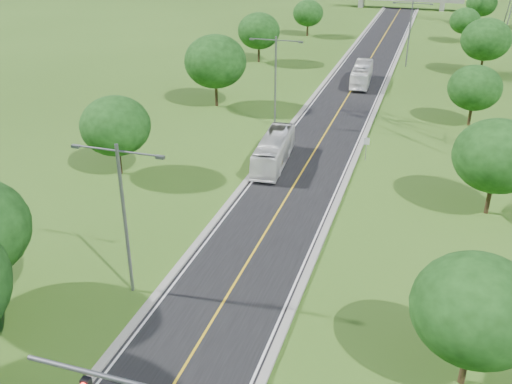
# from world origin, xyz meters

# --- Properties ---
(ground) EXTENTS (260.00, 260.00, 0.00)m
(ground) POSITION_xyz_m (0.00, 60.00, 0.00)
(ground) COLOR #325417
(ground) RESTS_ON ground
(road) EXTENTS (8.00, 150.00, 0.06)m
(road) POSITION_xyz_m (0.00, 66.00, 0.03)
(road) COLOR black
(road) RESTS_ON ground
(curb_left) EXTENTS (0.50, 150.00, 0.22)m
(curb_left) POSITION_xyz_m (-4.25, 66.00, 0.11)
(curb_left) COLOR gray
(curb_left) RESTS_ON ground
(curb_right) EXTENTS (0.50, 150.00, 0.22)m
(curb_right) POSITION_xyz_m (4.25, 66.00, 0.11)
(curb_right) COLOR gray
(curb_right) RESTS_ON ground
(speed_limit_sign) EXTENTS (0.55, 0.09, 2.40)m
(speed_limit_sign) POSITION_xyz_m (5.20, 37.98, 1.60)
(speed_limit_sign) COLOR slate
(speed_limit_sign) RESTS_ON ground
(streetlight_near_left) EXTENTS (5.90, 0.25, 10.00)m
(streetlight_near_left) POSITION_xyz_m (-6.00, 12.00, 5.94)
(streetlight_near_left) COLOR slate
(streetlight_near_left) RESTS_ON ground
(streetlight_mid_left) EXTENTS (5.90, 0.25, 10.00)m
(streetlight_mid_left) POSITION_xyz_m (-6.00, 45.00, 5.94)
(streetlight_mid_left) COLOR slate
(streetlight_mid_left) RESTS_ON ground
(streetlight_far_right) EXTENTS (5.90, 0.25, 10.00)m
(streetlight_far_right) POSITION_xyz_m (6.00, 78.00, 5.94)
(streetlight_far_right) COLOR slate
(streetlight_far_right) RESTS_ON ground
(tree_lb) EXTENTS (6.30, 6.30, 7.33)m
(tree_lb) POSITION_xyz_m (-16.00, 28.00, 4.64)
(tree_lb) COLOR black
(tree_lb) RESTS_ON ground
(tree_lc) EXTENTS (7.56, 7.56, 8.79)m
(tree_lc) POSITION_xyz_m (-15.00, 50.00, 5.58)
(tree_lc) COLOR black
(tree_lc) RESTS_ON ground
(tree_ld) EXTENTS (6.72, 6.72, 7.82)m
(tree_ld) POSITION_xyz_m (-17.00, 74.00, 4.95)
(tree_ld) COLOR black
(tree_ld) RESTS_ON ground
(tree_le) EXTENTS (5.88, 5.88, 6.84)m
(tree_le) POSITION_xyz_m (-14.50, 98.00, 4.33)
(tree_le) COLOR black
(tree_le) RESTS_ON ground
(tree_ra) EXTENTS (6.30, 6.30, 7.33)m
(tree_ra) POSITION_xyz_m (14.00, 10.00, 4.64)
(tree_ra) COLOR black
(tree_ra) RESTS_ON ground
(tree_rb) EXTENTS (6.72, 6.72, 7.82)m
(tree_rb) POSITION_xyz_m (16.00, 30.00, 4.95)
(tree_rb) COLOR black
(tree_rb) RESTS_ON ground
(tree_rc) EXTENTS (5.88, 5.88, 6.84)m
(tree_rc) POSITION_xyz_m (15.00, 52.00, 4.33)
(tree_rc) COLOR black
(tree_rc) RESTS_ON ground
(tree_rd) EXTENTS (7.14, 7.14, 8.30)m
(tree_rd) POSITION_xyz_m (17.00, 76.00, 5.27)
(tree_rd) COLOR black
(tree_rd) RESTS_ON ground
(tree_re) EXTENTS (5.46, 5.46, 6.35)m
(tree_re) POSITION_xyz_m (14.50, 100.00, 4.02)
(tree_re) COLOR black
(tree_re) RESTS_ON ground
(tree_rf) EXTENTS (6.30, 6.30, 7.33)m
(tree_rf) POSITION_xyz_m (18.00, 120.00, 4.64)
(tree_rf) COLOR black
(tree_rf) RESTS_ON ground
(bus_outbound) EXTENTS (2.92, 10.24, 2.82)m
(bus_outbound) POSITION_xyz_m (0.80, 65.52, 1.47)
(bus_outbound) COLOR white
(bus_outbound) RESTS_ON road
(bus_inbound) EXTENTS (3.11, 10.20, 2.80)m
(bus_inbound) POSITION_xyz_m (-3.04, 34.29, 1.46)
(bus_inbound) COLOR white
(bus_inbound) RESTS_ON road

